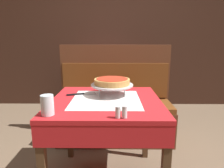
# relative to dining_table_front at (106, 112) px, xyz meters

# --- Properties ---
(dining_table_front) EXTENTS (0.83, 0.83, 0.73)m
(dining_table_front) POSITION_rel_dining_table_front_xyz_m (0.00, 0.00, 0.00)
(dining_table_front) COLOR red
(dining_table_front) RESTS_ON ground_plane
(dining_table_rear) EXTENTS (0.74, 0.74, 0.72)m
(dining_table_rear) POSITION_rel_dining_table_front_xyz_m (-0.11, 1.67, -0.00)
(dining_table_rear) COLOR red
(dining_table_rear) RESTS_ON ground_plane
(booth_bench) EXTENTS (1.32, 0.47, 1.12)m
(booth_bench) POSITION_rel_dining_table_front_xyz_m (0.08, 0.79, -0.30)
(booth_bench) COLOR brown
(booth_bench) RESTS_ON ground_plane
(back_wall_panel) EXTENTS (6.00, 0.04, 2.40)m
(back_wall_panel) POSITION_rel_dining_table_front_xyz_m (0.00, 2.13, 0.58)
(back_wall_panel) COLOR #3D2319
(back_wall_panel) RESTS_ON ground_plane
(pizza_pan_stand) EXTENTS (0.35, 0.35, 0.09)m
(pizza_pan_stand) POSITION_rel_dining_table_front_xyz_m (0.05, 0.13, 0.18)
(pizza_pan_stand) COLOR #ADADB2
(pizza_pan_stand) RESTS_ON dining_table_front
(deep_dish_pizza) EXTENTS (0.29, 0.29, 0.05)m
(deep_dish_pizza) POSITION_rel_dining_table_front_xyz_m (0.05, 0.13, 0.22)
(deep_dish_pizza) COLOR tan
(deep_dish_pizza) RESTS_ON pizza_pan_stand
(pizza_server) EXTENTS (0.25, 0.12, 0.01)m
(pizza_server) POSITION_rel_dining_table_front_xyz_m (-0.20, 0.14, 0.11)
(pizza_server) COLOR #BCBCC1
(pizza_server) RESTS_ON dining_table_front
(water_glass_near) EXTENTS (0.08, 0.08, 0.12)m
(water_glass_near) POSITION_rel_dining_table_front_xyz_m (-0.34, -0.33, 0.17)
(water_glass_near) COLOR silver
(water_glass_near) RESTS_ON dining_table_front
(salt_shaker) EXTENTS (0.03, 0.03, 0.07)m
(salt_shaker) POSITION_rel_dining_table_front_xyz_m (0.08, -0.37, 0.14)
(salt_shaker) COLOR silver
(salt_shaker) RESTS_ON dining_table_front
(pepper_shaker) EXTENTS (0.03, 0.03, 0.07)m
(pepper_shaker) POSITION_rel_dining_table_front_xyz_m (0.12, -0.37, 0.14)
(pepper_shaker) COLOR silver
(pepper_shaker) RESTS_ON dining_table_front
(condiment_caddy) EXTENTS (0.12, 0.12, 0.16)m
(condiment_caddy) POSITION_rel_dining_table_front_xyz_m (-0.19, 1.73, 0.13)
(condiment_caddy) COLOR black
(condiment_caddy) RESTS_ON dining_table_rear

